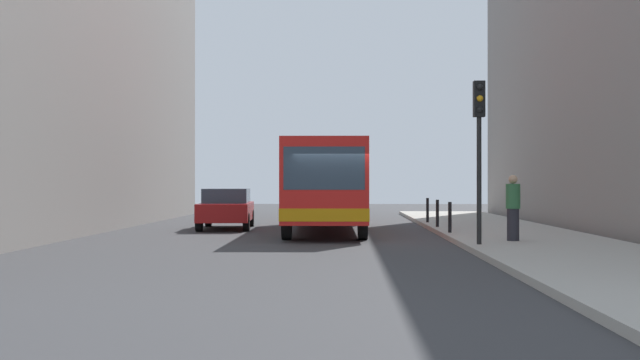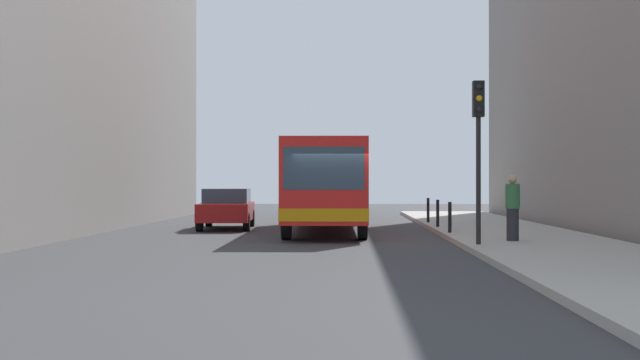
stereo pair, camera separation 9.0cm
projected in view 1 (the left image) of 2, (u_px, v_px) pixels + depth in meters
ground_plane at (338, 241)px, 22.36m from camera, size 80.00×80.00×0.00m
sidewalk at (527, 239)px, 22.20m from camera, size 4.40×40.00×0.15m
bus at (326, 182)px, 27.07m from camera, size 2.68×11.06×3.00m
car_beside_bus at (227, 208)px, 28.55m from camera, size 2.09×4.51×1.48m
traffic_light at (479, 131)px, 19.45m from camera, size 0.28×0.33×4.10m
bollard_near at (450, 217)px, 24.05m from camera, size 0.11×0.11×0.95m
bollard_mid at (437, 213)px, 27.22m from camera, size 0.11×0.11×0.95m
bollard_far at (428, 210)px, 30.40m from camera, size 0.11×0.11×0.95m
pedestrian_near_signal at (513, 208)px, 20.63m from camera, size 0.38×0.38×1.75m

